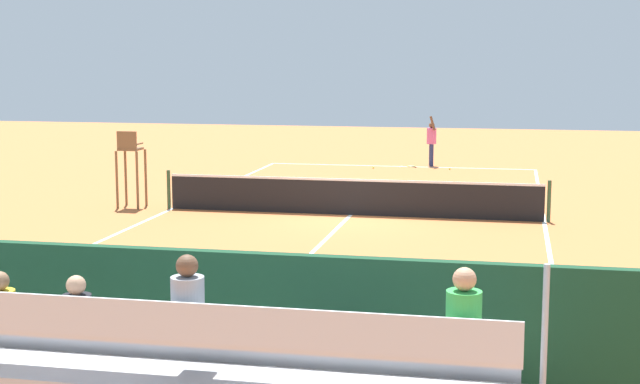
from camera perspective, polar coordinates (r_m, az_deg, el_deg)
ground_plane at (r=24.68m, az=1.90°, el=-1.42°), size 60.00×60.00×0.00m
court_line_markings at (r=24.71m, az=1.91°, el=-1.40°), size 10.10×22.20×0.01m
tennis_net at (r=24.59m, az=1.91°, el=-0.27°), size 10.30×0.10×1.07m
backdrop_wall at (r=11.26m, az=-10.57°, el=-8.36°), size 18.00×0.16×2.00m
bleacher_stand at (r=10.09m, az=-13.39°, el=-10.80°), size 9.06×2.40×2.48m
umpire_chair at (r=26.23m, az=-11.57°, el=1.90°), size 0.67×0.67×2.14m
courtside_bench at (r=11.47m, az=1.04°, el=-10.21°), size 1.80×0.40×0.93m
equipment_bag at (r=11.92m, az=-7.71°, el=-11.47°), size 0.90×0.36×0.36m
tennis_player at (r=35.63m, az=6.85°, el=3.22°), size 0.43×0.55×1.93m
tennis_racket at (r=35.45m, az=5.62°, el=1.58°), size 0.46×0.55×0.03m
tennis_ball_near at (r=34.73m, az=3.28°, el=1.50°), size 0.07×0.07×0.07m
tennis_ball_far at (r=34.70m, az=7.96°, el=1.43°), size 0.07×0.07×0.07m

